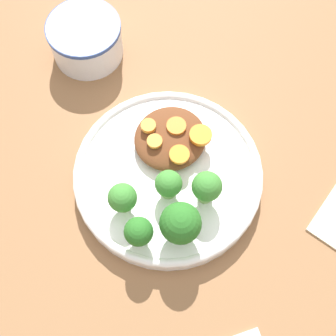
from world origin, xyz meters
TOP-DOWN VIEW (x-y plane):
  - ground_plane at (0.00, 0.00)m, footprint 4.00×4.00m
  - plate at (0.00, 0.00)m, footprint 0.23×0.23m
  - dip_bowl at (0.06, 0.22)m, footprint 0.10×0.10m
  - stew_mound at (0.03, 0.03)m, footprint 0.09×0.09m
  - broccoli_floret_0 at (-0.04, -0.06)m, footprint 0.05×0.05m
  - broccoli_floret_1 at (-0.07, 0.01)m, footprint 0.03×0.03m
  - broccoli_floret_2 at (-0.02, -0.02)m, footprint 0.03×0.03m
  - broccoli_floret_3 at (0.01, -0.05)m, footprint 0.04×0.04m
  - broccoli_floret_4 at (-0.08, -0.04)m, footprint 0.03×0.03m
  - carrot_slice_0 at (0.02, 0.05)m, footprint 0.02×0.02m
  - carrot_slice_1 at (0.04, 0.03)m, footprint 0.02×0.02m
  - carrot_slice_2 at (0.02, 0.00)m, footprint 0.02×0.02m
  - carrot_slice_3 at (0.06, -0.00)m, footprint 0.03×0.03m
  - carrot_slice_4 at (0.01, 0.03)m, footprint 0.02×0.02m

SIDE VIEW (x-z plane):
  - ground_plane at x=0.00m, z-range 0.00..0.00m
  - plate at x=0.00m, z-range 0.00..0.03m
  - dip_bowl at x=0.06m, z-range 0.00..0.06m
  - stew_mound at x=0.03m, z-range 0.02..0.04m
  - carrot_slice_1 at x=0.04m, z-range 0.04..0.05m
  - carrot_slice_2 at x=0.02m, z-range 0.04..0.05m
  - carrot_slice_4 at x=0.01m, z-range 0.04..0.05m
  - broccoli_floret_2 at x=-0.02m, z-range 0.02..0.07m
  - carrot_slice_3 at x=0.06m, z-range 0.04..0.05m
  - carrot_slice_0 at x=0.02m, z-range 0.04..0.05m
  - broccoli_floret_4 at x=-0.08m, z-range 0.02..0.07m
  - broccoli_floret_1 at x=-0.07m, z-range 0.03..0.07m
  - broccoli_floret_3 at x=0.01m, z-range 0.03..0.08m
  - broccoli_floret_0 at x=-0.04m, z-range 0.03..0.09m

